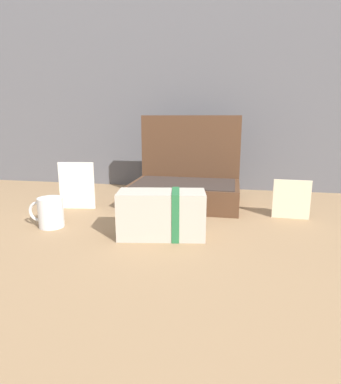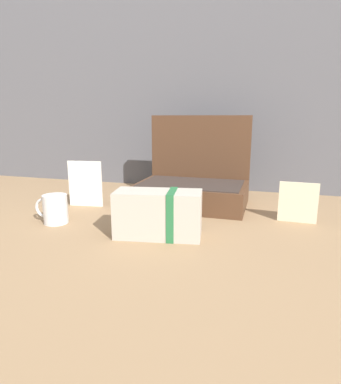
# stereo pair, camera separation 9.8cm
# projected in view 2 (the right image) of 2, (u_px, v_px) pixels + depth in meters

# --- Properties ---
(ground_plane) EXTENTS (6.00, 6.00, 0.00)m
(ground_plane) POSITION_uv_depth(u_px,v_px,m) (170.00, 224.00, 1.02)
(ground_plane) COLOR #8C6D4C
(back_wall) EXTENTS (3.20, 0.06, 1.40)m
(back_wall) POSITION_uv_depth(u_px,v_px,m) (210.00, 26.00, 1.41)
(back_wall) COLOR #56565B
(back_wall) RESTS_ON ground_plane
(open_suitcase) EXTENTS (0.39, 0.28, 0.33)m
(open_suitcase) POSITION_uv_depth(u_px,v_px,m) (193.00, 184.00, 1.24)
(open_suitcase) COLOR #4C301E
(open_suitcase) RESTS_ON ground_plane
(cream_toiletry_bag) EXTENTS (0.25, 0.14, 0.13)m
(cream_toiletry_bag) POSITION_uv_depth(u_px,v_px,m) (159.00, 214.00, 0.90)
(cream_toiletry_bag) COLOR #B2A899
(cream_toiletry_bag) RESTS_ON ground_plane
(coffee_mug) EXTENTS (0.11, 0.07, 0.09)m
(coffee_mug) POSITION_uv_depth(u_px,v_px,m) (55.00, 209.00, 1.02)
(coffee_mug) COLOR silver
(coffee_mug) RESTS_ON ground_plane
(info_card_left) EXTENTS (0.12, 0.01, 0.13)m
(info_card_left) POSITION_uv_depth(u_px,v_px,m) (298.00, 203.00, 1.02)
(info_card_left) COLOR beige
(info_card_left) RESTS_ON ground_plane
(poster_card_right) EXTENTS (0.13, 0.02, 0.17)m
(poster_card_right) POSITION_uv_depth(u_px,v_px,m) (85.00, 184.00, 1.21)
(poster_card_right) COLOR white
(poster_card_right) RESTS_ON ground_plane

